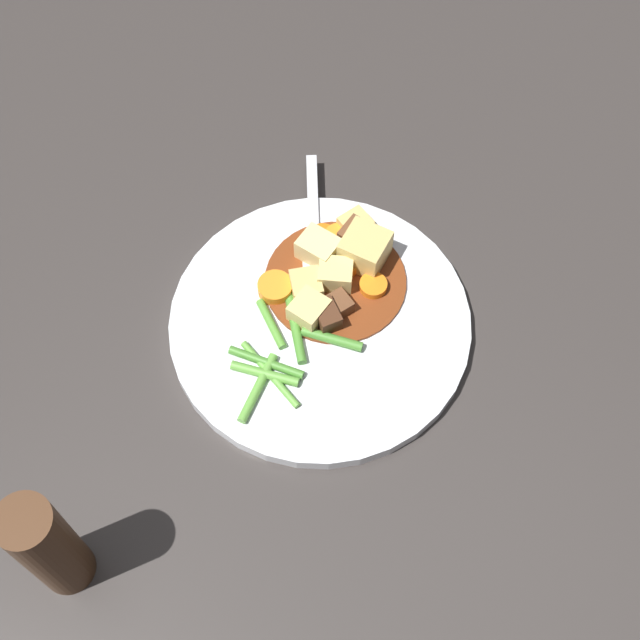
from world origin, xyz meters
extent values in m
plane|color=#383330|center=(0.00, 0.00, 0.00)|extent=(3.00, 3.00, 0.00)
cylinder|color=white|center=(0.00, 0.00, 0.01)|extent=(0.26, 0.26, 0.01)
cylinder|color=brown|center=(0.04, 0.00, 0.01)|extent=(0.13, 0.13, 0.00)
cylinder|color=orange|center=(0.01, 0.05, 0.02)|extent=(0.04, 0.04, 0.01)
cylinder|color=orange|center=(0.08, 0.01, 0.02)|extent=(0.03, 0.03, 0.01)
cylinder|color=orange|center=(0.08, 0.02, 0.02)|extent=(0.04, 0.04, 0.01)
cylinder|color=orange|center=(0.05, -0.03, 0.02)|extent=(0.03, 0.03, 0.01)
cylinder|color=orange|center=(0.06, 0.00, 0.02)|extent=(0.05, 0.05, 0.01)
cube|color=#E5CC7A|center=(0.00, 0.01, 0.02)|extent=(0.04, 0.04, 0.02)
cube|color=#DBBC6B|center=(0.10, 0.00, 0.02)|extent=(0.04, 0.03, 0.02)
cube|color=#DBBC6B|center=(0.02, 0.02, 0.02)|extent=(0.04, 0.04, 0.02)
cube|color=#EAD68C|center=(0.06, 0.02, 0.03)|extent=(0.04, 0.04, 0.03)
cube|color=#E5CC7A|center=(0.04, 0.00, 0.03)|extent=(0.03, 0.04, 0.02)
cube|color=#DBBC6B|center=(0.07, -0.02, 0.03)|extent=(0.04, 0.04, 0.03)
cube|color=brown|center=(0.08, -0.01, 0.03)|extent=(0.03, 0.03, 0.03)
cube|color=#4C2B19|center=(0.00, -0.01, 0.02)|extent=(0.03, 0.03, 0.02)
cube|color=brown|center=(0.01, -0.01, 0.02)|extent=(0.03, 0.03, 0.02)
cylinder|color=#66AD42|center=(-0.06, 0.02, 0.02)|extent=(0.04, 0.07, 0.01)
cylinder|color=#4C8E33|center=(-0.06, 0.03, 0.02)|extent=(0.01, 0.07, 0.01)
cylinder|color=#4C8E33|center=(-0.02, -0.02, 0.02)|extent=(0.01, 0.05, 0.01)
cylinder|color=#4C8E33|center=(-0.01, 0.02, 0.02)|extent=(0.07, 0.05, 0.01)
cylinder|color=#66AD42|center=(-0.08, 0.03, 0.02)|extent=(0.07, 0.01, 0.01)
cylinder|color=#66AD42|center=(-0.07, 0.03, 0.02)|extent=(0.01, 0.06, 0.01)
cylinder|color=#599E38|center=(-0.02, 0.04, 0.02)|extent=(0.04, 0.04, 0.01)
cube|color=silver|center=(0.11, 0.05, 0.01)|extent=(0.11, 0.05, 0.00)
cube|color=silver|center=(0.05, 0.02, 0.01)|extent=(0.02, 0.03, 0.00)
cylinder|color=silver|center=(0.02, 0.02, 0.01)|extent=(0.04, 0.02, 0.00)
cylinder|color=silver|center=(0.02, 0.02, 0.01)|extent=(0.04, 0.02, 0.00)
cylinder|color=silver|center=(0.02, 0.01, 0.01)|extent=(0.04, 0.02, 0.00)
cylinder|color=silver|center=(0.03, 0.00, 0.01)|extent=(0.04, 0.02, 0.00)
cylinder|color=#4C2D19|center=(-0.26, 0.11, 0.07)|extent=(0.04, 0.04, 0.13)
camera|label=1|loc=(-0.36, -0.13, 0.71)|focal=50.75mm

